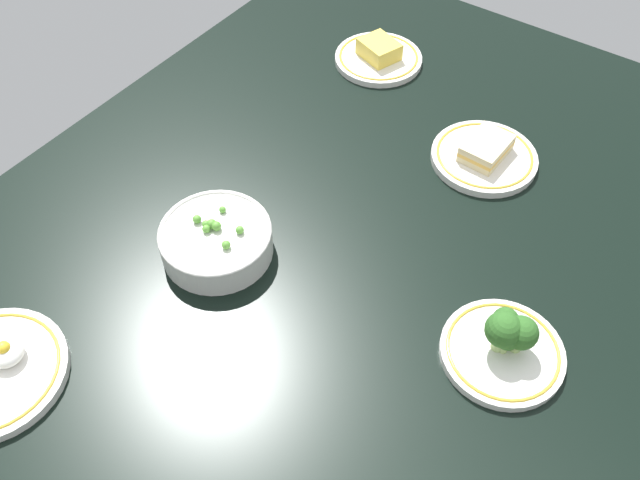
{
  "coord_description": "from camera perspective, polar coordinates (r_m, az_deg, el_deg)",
  "views": [
    {
      "loc": [
        55.64,
        39.18,
        87.82
      ],
      "look_at": [
        0.0,
        0.0,
        6.0
      ],
      "focal_mm": 37.57,
      "sensor_mm": 36.0,
      "label": 1
    }
  ],
  "objects": [
    {
      "name": "plate_sandwich",
      "position": [
        1.24,
        13.84,
        7.04
      ],
      "size": [
        19.02,
        19.02,
        4.6
      ],
      "color": "white",
      "rests_on": "dining_table"
    },
    {
      "name": "plate_broccoli",
      "position": [
        0.98,
        15.48,
        -8.53
      ],
      "size": [
        17.64,
        17.64,
        8.55
      ],
      "color": "white",
      "rests_on": "dining_table"
    },
    {
      "name": "plate_cheese",
      "position": [
        1.45,
        5.01,
        15.33
      ],
      "size": [
        18.14,
        18.14,
        4.78
      ],
      "color": "white",
      "rests_on": "dining_table"
    },
    {
      "name": "dining_table",
      "position": [
        1.1,
        0.0,
        -1.34
      ],
      "size": [
        158.77,
        111.77,
        4.0
      ],
      "primitive_type": "cube",
      "color": "black",
      "rests_on": "ground"
    },
    {
      "name": "bowl_peas",
      "position": [
        1.07,
        -8.83,
        0.0
      ],
      "size": [
        17.85,
        17.85,
        6.36
      ],
      "color": "white",
      "rests_on": "dining_table"
    }
  ]
}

